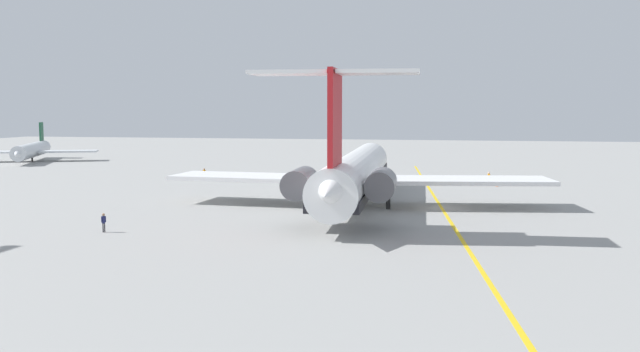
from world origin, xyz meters
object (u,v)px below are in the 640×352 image
Objects in this scene: ground_crew_portside at (204,173)px; safety_cone_nose at (516,184)px; ground_crew_near_nose at (489,177)px; safety_cone_wingtip at (247,180)px; airliner_mid_right at (31,150)px; ground_crew_near_tail at (104,220)px; safety_cone_tail at (497,184)px; main_jetliner at (355,173)px.

ground_crew_portside reaches higher than safety_cone_nose.
safety_cone_wingtip is at bearing -40.46° from ground_crew_near_nose.
airliner_mid_right reaches higher than safety_cone_nose.
ground_crew_near_tail is 43.58m from ground_crew_portside.
ground_crew_portside is 7.12m from safety_cone_wingtip.
ground_crew_near_nose is 3.80m from safety_cone_nose.
ground_crew_near_tail is 58.11m from safety_cone_nose.
safety_cone_nose is (0.12, -3.69, -0.89)m from ground_crew_near_nose.
safety_cone_wingtip is at bearing 91.46° from safety_cone_tail.
main_jetliner is at bearing 15.60° from ground_crew_near_nose.
safety_cone_tail is at bearing -102.78° from ground_crew_portside.
ground_crew_near_tail is at bearing 131.62° from main_jetliner.
ground_crew_near_nose is at bearing -86.03° from safety_cone_wingtip.
ground_crew_near_nose reaches higher than safety_cone_wingtip.
ground_crew_near_tail is 0.94× the size of ground_crew_portside.
airliner_mid_right is 13.62× the size of ground_crew_near_nose.
safety_cone_wingtip is (-0.91, -7.01, -0.84)m from ground_crew_portside.
ground_crew_near_nose reaches higher than ground_crew_portside.
safety_cone_wingtip and safety_cone_tail have the same top height.
airliner_mid_right is 15.14× the size of ground_crew_near_tail.
safety_cone_nose is (25.85, -18.53, -3.47)m from main_jetliner.
airliner_mid_right is at bearing 169.77° from ground_crew_near_tail.
safety_cone_nose is (1.59, -45.01, -0.84)m from ground_crew_portside.
ground_crew_portside reaches higher than ground_crew_near_tail.
safety_cone_wingtip is 35.38m from safety_cone_tail.
safety_cone_nose is at bearing -100.74° from ground_crew_portside.
main_jetliner is 85.80× the size of safety_cone_nose.
safety_cone_nose is 1.00× the size of safety_cone_wingtip.
safety_cone_tail is (-0.01, -42.38, -0.84)m from ground_crew_portside.
airliner_mid_right is 95.63m from safety_cone_nose.
main_jetliner reaches higher than safety_cone_nose.
ground_crew_near_nose is at bearing 35.57° from safety_cone_tail.
main_jetliner reaches higher than ground_crew_near_tail.
ground_crew_near_nose is (-25.13, -88.59, -1.12)m from airliner_mid_right.
ground_crew_portside is at bearing -42.39° from ground_crew_near_nose.
safety_cone_nose is 1.00× the size of safety_cone_tail.
ground_crew_near_nose is 3.33× the size of safety_cone_tail.
ground_crew_near_tail is 42.01m from safety_cone_wingtip.
ground_crew_near_nose is 55.70m from ground_crew_near_tail.
main_jetliner is 29.20m from safety_cone_tail.
main_jetliner is at bearing 146.76° from safety_cone_tail.
safety_cone_wingtip is (-27.51, -54.28, -2.00)m from airliner_mid_right.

